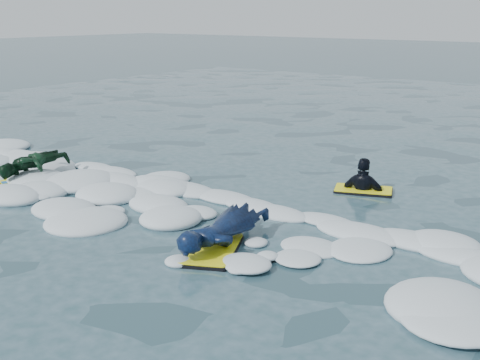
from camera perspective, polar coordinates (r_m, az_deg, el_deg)
ground at (r=9.23m, az=-11.66°, el=-3.53°), size 120.00×120.00×0.00m
foam_band at (r=9.91m, az=-7.22°, el=-2.01°), size 12.00×3.10×0.30m
prone_woman_unit at (r=7.83m, az=-1.69°, el=-4.88°), size 1.08×1.81×0.46m
prone_child_unit at (r=11.55m, az=-18.97°, el=1.17°), size 0.77×1.36×0.52m
waiting_rider_unit at (r=10.53m, az=11.56°, el=-1.76°), size 1.10×0.86×1.46m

